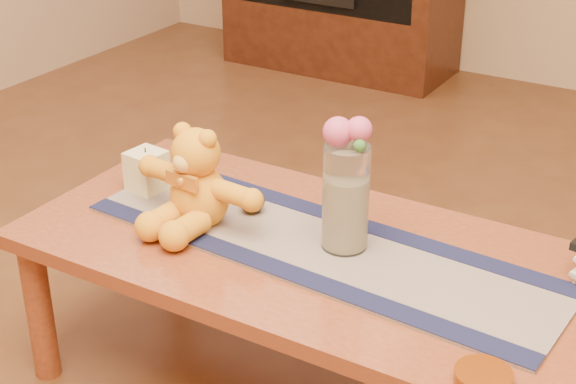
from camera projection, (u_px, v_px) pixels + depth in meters
The scene contains 18 objects.
coffee_table_top at pixel (306, 252), 2.10m from camera, with size 1.40×0.70×0.04m, color maroon.
table_leg_fl at pixel (39, 310), 2.27m from camera, with size 0.07×0.07×0.41m, color maroon.
table_leg_bl at pixel (174, 220), 2.71m from camera, with size 0.07×0.07×0.41m, color maroon.
persian_runner at pixel (319, 246), 2.07m from camera, with size 1.20×0.35×0.01m, color #1B1F4B.
runner_border_near at pixel (285, 271), 1.96m from camera, with size 1.20×0.06×0.00m, color #131539.
runner_border_far at pixel (350, 221), 2.18m from camera, with size 1.20×0.06×0.00m, color #131539.
teddy_bear at pixel (198, 177), 2.13m from camera, with size 0.36×0.30×0.24m, color orange, non-canonical shape.
pillar_candle at pixel (147, 171), 2.32m from camera, with size 0.09×0.09×0.11m, color beige.
candle_wick at pixel (145, 150), 2.29m from camera, with size 0.00×0.00×0.01m, color black.
glass_vase at pixel (346, 198), 2.01m from camera, with size 0.11×0.11×0.26m, color silver.
potpourri_fill at pixel (345, 212), 2.03m from camera, with size 0.09×0.09×0.18m, color beige.
rose_left at pixel (338, 132), 1.94m from camera, with size 0.07×0.07×0.07m, color #CB4779.
rose_right at pixel (359, 129), 1.92m from camera, with size 0.06×0.06×0.06m, color #CB4779.
blue_flower_back at pixel (359, 131), 1.96m from camera, with size 0.04×0.04×0.04m, color #445895.
blue_flower_side at pixel (340, 133), 1.97m from camera, with size 0.04×0.04×0.04m, color #445895.
leaf_sprig at pixel (360, 146), 1.91m from camera, with size 0.03×0.03×0.03m, color #33662D.
bronze_ball at pixel (252, 201), 2.21m from camera, with size 0.07×0.07×0.07m, color #473717.
amber_dish at pixel (483, 378), 1.61m from camera, with size 0.11×0.11×0.03m, color #BF5914.
Camera 1 is at (0.89, -1.58, 1.50)m, focal length 53.76 mm.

